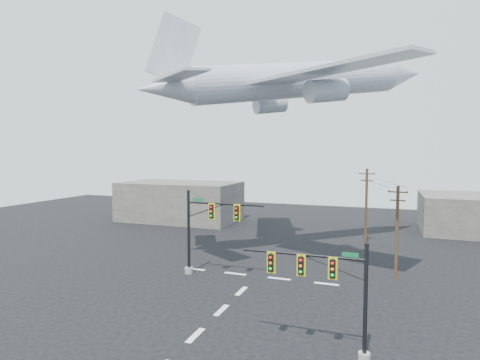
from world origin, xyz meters
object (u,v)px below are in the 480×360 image
at_px(signal_mast_far, 204,230).
at_px(utility_pole_b, 366,205).
at_px(signal_mast_near, 332,291).
at_px(utility_pole_a, 397,230).
at_px(airliner, 297,81).

xyz_separation_m(signal_mast_far, utility_pole_b, (12.75, 17.02, 0.63)).
relative_size(signal_mast_near, utility_pole_b, 0.78).
relative_size(signal_mast_far, utility_pole_a, 0.94).
height_order(signal_mast_near, utility_pole_a, utility_pole_a).
xyz_separation_m(utility_pole_b, airliner, (-6.73, -7.09, 13.41)).
bearing_deg(signal_mast_far, airliner, 58.79).
xyz_separation_m(signal_mast_near, airliner, (-6.23, 20.26, 14.50)).
relative_size(utility_pole_a, utility_pole_b, 0.90).
bearing_deg(airliner, utility_pole_b, 4.34).
bearing_deg(utility_pole_a, signal_mast_far, -155.54).
relative_size(utility_pole_a, airliner, 0.28).
bearing_deg(utility_pole_b, signal_mast_near, -85.05).
relative_size(signal_mast_near, utility_pole_a, 0.87).
xyz_separation_m(utility_pole_a, airliner, (-9.76, 5.18, 13.88)).
height_order(signal_mast_far, airliner, airliner).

